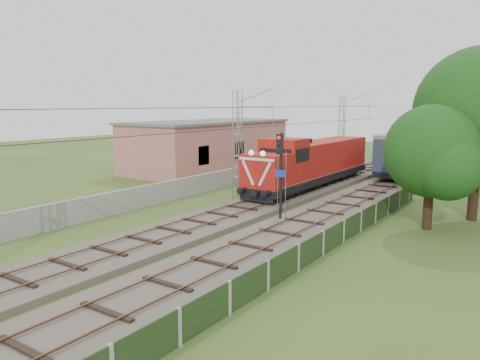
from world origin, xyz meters
The scene contains 11 objects.
ground centered at (0.00, 0.00, 0.00)m, with size 140.00×140.00×0.00m, color #354F1D.
track_main centered at (0.00, 7.00, 0.18)m, with size 4.20×70.00×0.45m.
track_side centered at (5.00, 20.00, 0.18)m, with size 4.20×80.00×0.45m.
catenary centered at (-2.95, 12.00, 4.05)m, with size 3.31×70.00×8.00m.
boundary_wall centered at (-6.50, 12.00, 0.75)m, with size 0.25×40.00×1.50m, color #9E9E99.
station_building centered at (-15.00, 24.00, 2.63)m, with size 8.40×20.40×5.22m.
fence centered at (8.00, 3.00, 0.60)m, with size 0.12×32.00×1.20m.
locomotive centered at (0.00, 18.41, 2.27)m, with size 3.05×17.41×4.42m.
coach_rake centered at (5.00, 71.01, 2.63)m, with size 3.20×95.38×3.69m.
signal_post centered at (3.39, 7.09, 3.69)m, with size 0.59×0.46×5.37m.
tree_a centered at (10.97, 10.69, 4.37)m, with size 5.41×5.15×7.01m.
Camera 1 is at (16.61, -16.50, 6.99)m, focal length 35.00 mm.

